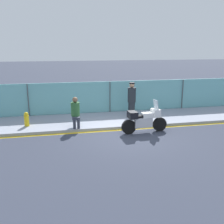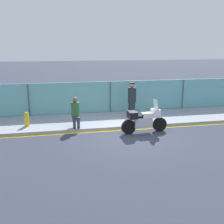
{
  "view_description": "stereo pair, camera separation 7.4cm",
  "coord_description": "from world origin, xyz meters",
  "views": [
    {
      "loc": [
        -2.89,
        -10.43,
        3.81
      ],
      "look_at": [
        -0.44,
        1.2,
        0.8
      ],
      "focal_mm": 42.0,
      "sensor_mm": 36.0,
      "label": 1
    },
    {
      "loc": [
        -2.81,
        -10.45,
        3.81
      ],
      "look_at": [
        -0.44,
        1.2,
        0.8
      ],
      "focal_mm": 42.0,
      "sensor_mm": 36.0,
      "label": 2
    }
  ],
  "objects": [
    {
      "name": "ground_plane",
      "position": [
        0.0,
        0.0,
        0.0
      ],
      "size": [
        120.0,
        120.0,
        0.0
      ],
      "primitive_type": "plane",
      "color": "#333847"
    },
    {
      "name": "sidewalk",
      "position": [
        0.0,
        2.4,
        0.07
      ],
      "size": [
        33.0,
        2.91,
        0.14
      ],
      "color": "#8E93A3",
      "rests_on": "ground_plane"
    },
    {
      "name": "curb_paint_stripe",
      "position": [
        0.0,
        0.86,
        0.0
      ],
      "size": [
        33.0,
        0.18,
        0.01
      ],
      "color": "gold",
      "rests_on": "ground_plane"
    },
    {
      "name": "storefront_fence",
      "position": [
        -0.0,
        3.95,
        0.94
      ],
      "size": [
        31.35,
        0.17,
        1.88
      ],
      "color": "#6BB2B7",
      "rests_on": "ground_plane"
    },
    {
      "name": "motorcycle",
      "position": [
        0.85,
        0.3,
        0.6
      ],
      "size": [
        2.15,
        0.6,
        1.48
      ],
      "rotation": [
        0.0,
        0.0,
        0.08
      ],
      "color": "black",
      "rests_on": "ground_plane"
    },
    {
      "name": "officer_standing",
      "position": [
        0.95,
        2.71,
        1.06
      ],
      "size": [
        0.43,
        0.43,
        1.82
      ],
      "color": "#1E2328",
      "rests_on": "sidewalk"
    },
    {
      "name": "person_seated_on_curb",
      "position": [
        -2.12,
        1.44,
        0.9
      ],
      "size": [
        0.41,
        0.72,
        1.39
      ],
      "color": "#2D3342",
      "rests_on": "sidewalk"
    },
    {
      "name": "fire_hydrant",
      "position": [
        -4.38,
        1.96,
        0.47
      ],
      "size": [
        0.22,
        0.28,
        0.68
      ],
      "color": "gold",
      "rests_on": "sidewalk"
    }
  ]
}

